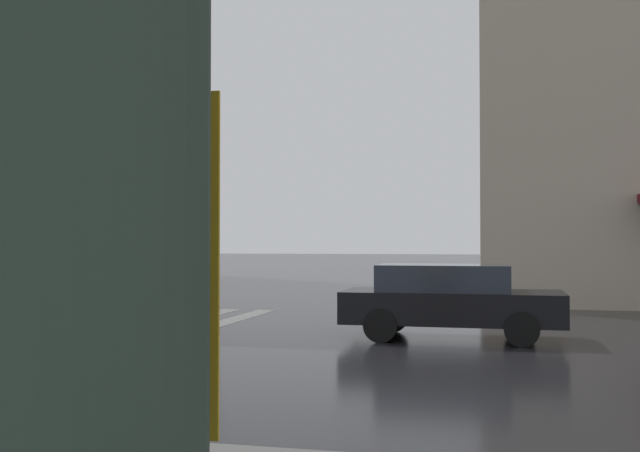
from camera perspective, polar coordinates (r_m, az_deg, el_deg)
ground_plane at (r=10.86m, az=-20.30°, el=-10.90°), size 220.00×220.00×0.00m
zebra_crossing at (r=15.36m, az=-18.78°, el=-8.03°), size 13.00×4.50×0.01m
billboard_column at (r=3.56m, az=-18.65°, el=-0.57°), size 1.34×1.34×3.35m
car_black at (r=14.47m, az=9.88°, el=-5.51°), size 1.85×4.10×1.41m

